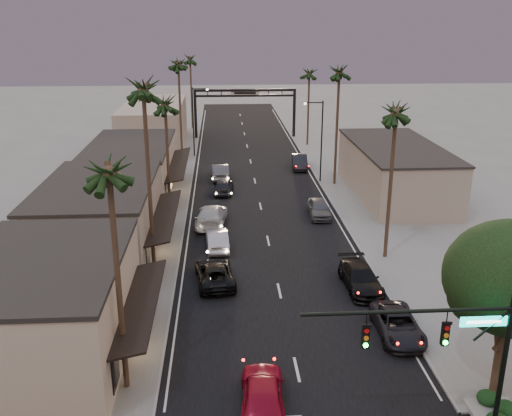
{
  "coord_description": "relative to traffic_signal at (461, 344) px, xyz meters",
  "views": [
    {
      "loc": [
        -3.72,
        -15.26,
        17.48
      ],
      "look_at": [
        -0.93,
        29.08,
        2.5
      ],
      "focal_mm": 40.0,
      "sensor_mm": 36.0,
      "label": 1
    }
  ],
  "objects": [
    {
      "name": "oncoming_white",
      "position": [
        -10.34,
        28.16,
        -4.21
      ],
      "size": [
        3.07,
        6.22,
        1.74
      ],
      "primitive_type": "imported",
      "rotation": [
        0.0,
        0.0,
        3.03
      ],
      "color": "#B0B0B0",
      "rests_on": "ground"
    },
    {
      "name": "palm_far",
      "position": [
        -13.99,
        74.0,
        6.36
      ],
      "size": [
        3.2,
        3.2,
        13.2
      ],
      "color": "#38281C",
      "rests_on": "ground"
    },
    {
      "name": "oncoming_silver",
      "position": [
        -9.84,
        22.66,
        -4.32
      ],
      "size": [
        1.94,
        4.72,
        1.52
      ],
      "primitive_type": "imported",
      "rotation": [
        0.0,
        0.0,
        3.21
      ],
      "color": "#ADACB2",
      "rests_on": "ground"
    },
    {
      "name": "oncoming_grey_far",
      "position": [
        -9.54,
        43.01,
        -4.22
      ],
      "size": [
        2.04,
        5.3,
        1.72
      ],
      "primitive_type": "imported",
      "rotation": [
        0.0,
        0.0,
        3.18
      ],
      "color": "#45454A",
      "rests_on": "ground"
    },
    {
      "name": "oncoming_dgrey",
      "position": [
        -9.21,
        37.51,
        -4.31
      ],
      "size": [
        2.28,
        4.71,
        1.55
      ],
      "primitive_type": "imported",
      "rotation": [
        0.0,
        0.0,
        3.04
      ],
      "color": "black",
      "rests_on": "ground"
    },
    {
      "name": "palm_rb",
      "position": [
        2.91,
        40.0,
        7.33
      ],
      "size": [
        3.2,
        3.2,
        14.2
      ],
      "color": "#38281C",
      "rests_on": "ground"
    },
    {
      "name": "storefront_near",
      "position": [
        -18.69,
        8.0,
        -2.33
      ],
      "size": [
        8.0,
        12.0,
        5.5
      ],
      "primitive_type": "cube",
      "color": "#BAA88E",
      "rests_on": "ground"
    },
    {
      "name": "curbside_black",
      "position": [
        -0.21,
        15.01,
        -4.3
      ],
      "size": [
        2.4,
        5.46,
        1.56
      ],
      "primitive_type": "imported",
      "rotation": [
        0.0,
        0.0,
        0.04
      ],
      "color": "black",
      "rests_on": "ground"
    },
    {
      "name": "oncoming_red",
      "position": [
        -7.7,
        3.0,
        -4.22
      ],
      "size": [
        2.31,
        5.15,
        1.72
      ],
      "primitive_type": "imported",
      "rotation": [
        0.0,
        0.0,
        3.09
      ],
      "color": "maroon",
      "rests_on": "ground"
    },
    {
      "name": "palm_la",
      "position": [
        -14.29,
        5.0,
        6.36
      ],
      "size": [
        3.2,
        3.2,
        13.2
      ],
      "color": "#38281C",
      "rests_on": "ground"
    },
    {
      "name": "storefront_dist",
      "position": [
        -18.69,
        61.0,
        -2.08
      ],
      "size": [
        8.0,
        20.0,
        6.0
      ],
      "primitive_type": "cube",
      "color": "gray",
      "rests_on": "ground"
    },
    {
      "name": "palm_lc",
      "position": [
        -14.29,
        32.0,
        5.39
      ],
      "size": [
        3.2,
        3.2,
        12.2
      ],
      "color": "#38281C",
      "rests_on": "ground"
    },
    {
      "name": "curbside_near",
      "position": [
        0.51,
        8.98,
        -4.37
      ],
      "size": [
        2.48,
        5.16,
        1.42
      ],
      "primitive_type": "imported",
      "rotation": [
        0.0,
        0.0,
        -0.03
      ],
      "color": "black",
      "rests_on": "ground"
    },
    {
      "name": "oncoming_pickup",
      "position": [
        -10.0,
        16.48,
        -4.34
      ],
      "size": [
        3.02,
        5.55,
        1.48
      ],
      "primitive_type": "imported",
      "rotation": [
        0.0,
        0.0,
        3.25
      ],
      "color": "black",
      "rests_on": "ground"
    },
    {
      "name": "palm_ra",
      "position": [
        2.91,
        20.0,
        6.36
      ],
      "size": [
        3.2,
        3.2,
        13.2
      ],
      "color": "#38281C",
      "rests_on": "ground"
    },
    {
      "name": "curbside_far",
      "position": [
        0.03,
        47.12,
        -4.25
      ],
      "size": [
        2.13,
        5.14,
        1.65
      ],
      "primitive_type": "imported",
      "rotation": [
        0.0,
        0.0,
        -0.08
      ],
      "color": "black",
      "rests_on": "ground"
    },
    {
      "name": "palm_rc",
      "position": [
        2.91,
        60.0,
        5.39
      ],
      "size": [
        3.2,
        3.2,
        12.2
      ],
      "color": "#38281C",
      "rests_on": "ground"
    },
    {
      "name": "road",
      "position": [
        -5.69,
        41.0,
        -5.08
      ],
      "size": [
        14.0,
        120.0,
        0.02
      ],
      "primitive_type": "cube",
      "color": "black",
      "rests_on": "ground"
    },
    {
      "name": "palm_ld",
      "position": [
        -14.29,
        51.0,
        7.33
      ],
      "size": [
        3.2,
        3.2,
        14.2
      ],
      "color": "#38281C",
      "rests_on": "ground"
    },
    {
      "name": "building_right",
      "position": [
        8.31,
        36.0,
        -2.58
      ],
      "size": [
        8.0,
        18.0,
        5.0
      ],
      "primitive_type": "cube",
      "color": "gray",
      "rests_on": "ground"
    },
    {
      "name": "streetlight_right",
      "position": [
        1.23,
        41.0,
        0.25
      ],
      "size": [
        2.13,
        0.3,
        9.0
      ],
      "color": "black",
      "rests_on": "ground"
    },
    {
      "name": "traffic_signal",
      "position": [
        0.0,
        0.0,
        0.0
      ],
      "size": [
        8.51,
        0.22,
        7.8
      ],
      "color": "black",
      "rests_on": "ground"
    },
    {
      "name": "ground",
      "position": [
        -5.69,
        36.0,
        -5.08
      ],
      "size": [
        200.0,
        200.0,
        0.0
      ],
      "primitive_type": "plane",
      "color": "slate",
      "rests_on": "ground"
    },
    {
      "name": "storefront_mid",
      "position": [
        -18.69,
        22.0,
        -2.33
      ],
      "size": [
        8.0,
        14.0,
        5.5
      ],
      "primitive_type": "cube",
      "color": "gray",
      "rests_on": "ground"
    },
    {
      "name": "curbside_grey",
      "position": [
        -0.55,
        29.71,
        -4.3
      ],
      "size": [
        1.96,
        4.66,
        1.57
      ],
      "primitive_type": "imported",
      "rotation": [
        0.0,
        0.0,
        -0.02
      ],
      "color": "#4E4F54",
      "rests_on": "ground"
    },
    {
      "name": "palm_lb",
      "position": [
        -14.29,
        18.0,
        8.3
      ],
      "size": [
        3.2,
        3.2,
        15.2
      ],
      "color": "#38281C",
      "rests_on": "ground"
    },
    {
      "name": "sidewalk_left",
      "position": [
        -15.19,
        48.0,
        -5.02
      ],
      "size": [
        5.0,
        92.0,
        0.12
      ],
      "primitive_type": "cube",
      "color": "slate",
      "rests_on": "ground"
    },
    {
      "name": "sidewalk_right",
      "position": [
        3.81,
        48.0,
        -5.02
      ],
      "size": [
        5.0,
        92.0,
        0.12
      ],
      "primitive_type": "cube",
      "color": "slate",
      "rests_on": "ground"
    },
    {
      "name": "storefront_far",
      "position": [
        -18.69,
        38.0,
        -2.58
      ],
      "size": [
        8.0,
        16.0,
        5.0
      ],
      "primitive_type": "cube",
      "color": "#BAA88E",
      "rests_on": "ground"
    },
    {
      "name": "streetlight_left",
      "position": [
        -12.61,
        54.0,
        0.25
      ],
      "size": [
        2.13,
        0.3,
        9.0
      ],
      "color": "black",
      "rests_on": "ground"
    },
    {
      "name": "arch",
      "position": [
        -5.69,
        66.0,
        0.45
      ],
      "size": [
        15.2,
        0.4,
        7.27
      ],
      "color": "black",
      "rests_on": "ground"
    }
  ]
}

